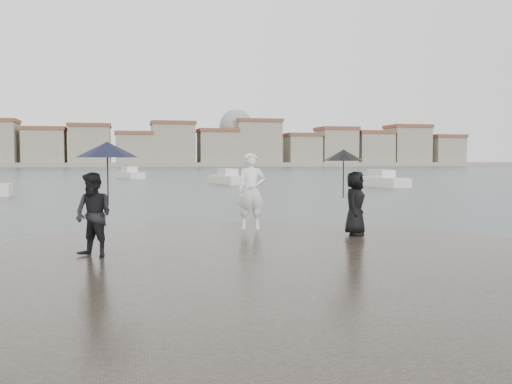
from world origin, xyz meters
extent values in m
plane|color=#2B3835|center=(0.00, 0.00, 0.00)|extent=(400.00, 400.00, 0.00)
cylinder|color=gray|center=(0.00, 3.50, 0.16)|extent=(12.50, 12.50, 0.32)
cylinder|color=#2D261E|center=(0.00, 3.50, 0.18)|extent=(11.90, 11.90, 0.36)
imported|color=white|center=(0.54, 7.69, 1.30)|extent=(0.77, 0.59, 1.89)
imported|color=black|center=(-3.04, 4.40, 1.11)|extent=(0.92, 0.90, 1.50)
cylinder|color=black|center=(-2.79, 4.50, 1.71)|extent=(0.02, 0.02, 0.90)
cone|color=black|center=(-2.79, 4.50, 2.26)|extent=(1.13, 1.13, 0.28)
imported|color=black|center=(2.59, 6.04, 1.09)|extent=(0.78, 0.85, 1.45)
cylinder|color=black|center=(2.34, 6.14, 1.66)|extent=(0.02, 0.02, 0.90)
cone|color=black|center=(2.34, 6.14, 2.18)|extent=(0.93, 0.93, 0.26)
cube|color=gray|center=(0.00, 163.00, 0.60)|extent=(260.00, 20.00, 1.20)
cube|color=gray|center=(-24.00, 160.00, 5.00)|extent=(11.00, 10.00, 10.00)
cube|color=brown|center=(-24.00, 160.00, 10.50)|extent=(11.60, 10.60, 1.00)
cube|color=gray|center=(-12.00, 160.00, 5.50)|extent=(11.00, 10.00, 11.00)
cube|color=brown|center=(-12.00, 160.00, 11.50)|extent=(11.60, 10.60, 1.00)
cube|color=gray|center=(0.00, 160.00, 4.50)|extent=(10.00, 10.00, 9.00)
cube|color=brown|center=(0.00, 160.00, 9.50)|extent=(10.60, 10.60, 1.00)
cube|color=gray|center=(11.00, 160.00, 6.00)|extent=(12.00, 10.00, 12.00)
cube|color=brown|center=(11.00, 160.00, 12.50)|extent=(12.60, 10.60, 1.00)
cube|color=gray|center=(24.00, 160.00, 5.00)|extent=(11.00, 10.00, 10.00)
cube|color=brown|center=(24.00, 160.00, 10.50)|extent=(11.60, 10.60, 1.00)
cube|color=gray|center=(36.00, 160.00, 6.50)|extent=(13.00, 10.00, 13.00)
cube|color=brown|center=(36.00, 160.00, 13.50)|extent=(13.60, 10.60, 1.00)
cube|color=gray|center=(50.00, 160.00, 4.50)|extent=(10.00, 10.00, 9.00)
cube|color=brown|center=(50.00, 160.00, 9.50)|extent=(10.60, 10.60, 1.00)
cube|color=gray|center=(61.00, 160.00, 5.50)|extent=(11.00, 10.00, 11.00)
cube|color=brown|center=(61.00, 160.00, 11.50)|extent=(11.60, 10.60, 1.00)
cube|color=gray|center=(73.00, 160.00, 5.00)|extent=(11.00, 10.00, 10.00)
cube|color=brown|center=(73.00, 160.00, 10.50)|extent=(11.60, 10.60, 1.00)
cube|color=gray|center=(85.00, 160.00, 6.00)|extent=(12.00, 10.00, 12.00)
cube|color=brown|center=(85.00, 160.00, 12.50)|extent=(12.60, 10.60, 1.00)
cube|color=gray|center=(98.00, 160.00, 4.50)|extent=(10.00, 10.00, 9.00)
cube|color=brown|center=(98.00, 160.00, 9.50)|extent=(10.60, 10.60, 1.00)
sphere|color=gray|center=(30.00, 162.00, 12.00)|extent=(10.00, 10.00, 10.00)
cube|color=silver|center=(-2.05, 57.95, 0.25)|extent=(3.30, 5.72, 0.90)
cube|color=silver|center=(-2.05, 57.95, 0.85)|extent=(1.78, 2.28, 0.90)
cube|color=silver|center=(6.07, 42.06, 0.25)|extent=(2.63, 5.71, 0.90)
cube|color=silver|center=(6.07, 42.06, 0.85)|extent=(1.56, 2.19, 0.90)
cube|color=silver|center=(16.76, 34.56, 0.25)|extent=(2.35, 5.67, 0.90)
cube|color=silver|center=(16.76, 34.56, 0.85)|extent=(1.47, 2.15, 0.90)
camera|label=1|loc=(-2.48, -6.00, 2.08)|focal=40.00mm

